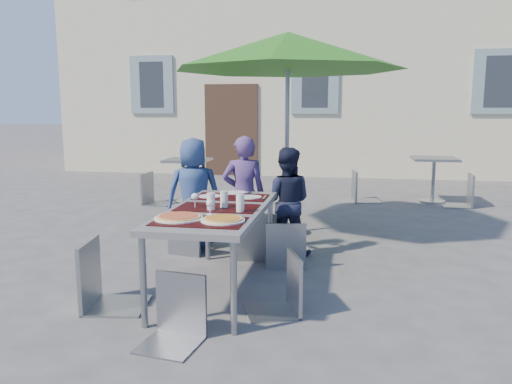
% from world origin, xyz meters
% --- Properties ---
extents(ground, '(90.00, 90.00, 0.00)m').
position_xyz_m(ground, '(0.00, 0.00, 0.00)').
color(ground, '#454548').
rests_on(ground, ground).
extents(building, '(13.60, 8.20, 11.10)m').
position_xyz_m(building, '(-0.00, 11.50, 4.85)').
color(building, beige).
rests_on(building, ground).
extents(dining_table, '(0.80, 1.85, 0.76)m').
position_xyz_m(dining_table, '(-0.35, -0.24, 0.70)').
color(dining_table, '#46464B').
rests_on(dining_table, ground).
extents(pizza_near_left, '(0.39, 0.39, 0.03)m').
position_xyz_m(pizza_near_left, '(-0.53, -0.74, 0.77)').
color(pizza_near_left, white).
rests_on(pizza_near_left, dining_table).
extents(pizza_near_right, '(0.34, 0.34, 0.03)m').
position_xyz_m(pizza_near_right, '(-0.17, -0.76, 0.77)').
color(pizza_near_right, white).
rests_on(pizza_near_right, dining_table).
extents(glassware, '(0.50, 0.38, 0.15)m').
position_xyz_m(glassware, '(-0.29, -0.34, 0.83)').
color(glassware, silver).
rests_on(glassware, dining_table).
extents(place_settings, '(0.66, 0.47, 0.01)m').
position_xyz_m(place_settings, '(-0.35, 0.37, 0.76)').
color(place_settings, white).
rests_on(place_settings, dining_table).
extents(child_0, '(0.72, 0.58, 1.29)m').
position_xyz_m(child_0, '(-0.97, 1.08, 0.64)').
color(child_0, navy).
rests_on(child_0, ground).
extents(child_1, '(0.54, 0.42, 1.32)m').
position_xyz_m(child_1, '(-0.35, 0.96, 0.66)').
color(child_1, '#4E3772').
rests_on(child_1, ground).
extents(child_2, '(0.59, 0.34, 1.20)m').
position_xyz_m(child_2, '(0.12, 0.97, 0.60)').
color(child_2, '#171B32').
rests_on(child_2, ground).
extents(chair_0, '(0.46, 0.46, 0.88)m').
position_xyz_m(chair_0, '(-0.96, 0.80, 0.51)').
color(chair_0, gray).
rests_on(chair_0, ground).
extents(chair_1, '(0.48, 0.49, 0.99)m').
position_xyz_m(chair_1, '(-0.17, 0.75, 0.58)').
color(chair_1, gray).
rests_on(chair_1, ground).
extents(chair_2, '(0.46, 0.47, 0.91)m').
position_xyz_m(chair_2, '(0.17, 0.51, 0.53)').
color(chair_2, gray).
rests_on(chair_2, ground).
extents(chair_3, '(0.54, 0.53, 1.05)m').
position_xyz_m(chair_3, '(-1.17, -0.79, 0.62)').
color(chair_3, gray).
rests_on(chair_3, ground).
extents(chair_4, '(0.52, 0.51, 0.90)m').
position_xyz_m(chair_4, '(0.29, -0.63, 0.52)').
color(chair_4, '#90959B').
rests_on(chair_4, ground).
extents(chair_5, '(0.44, 0.45, 0.88)m').
position_xyz_m(chair_5, '(-0.39, -1.26, 0.51)').
color(chair_5, gray).
rests_on(chair_5, ground).
extents(patio_umbrella, '(2.91, 2.91, 2.55)m').
position_xyz_m(patio_umbrella, '(0.01, 1.94, 2.30)').
color(patio_umbrella, '#A7A9AF').
rests_on(patio_umbrella, ground).
extents(cafe_table_0, '(0.71, 0.71, 0.76)m').
position_xyz_m(cafe_table_0, '(-1.91, 3.76, 0.53)').
color(cafe_table_0, '#A7A9AF').
rests_on(cafe_table_0, ground).
extents(bg_chair_l_0, '(0.48, 0.48, 1.02)m').
position_xyz_m(bg_chair_l_0, '(-2.48, 3.56, 0.60)').
color(bg_chair_l_0, gray).
rests_on(bg_chair_l_0, ground).
extents(bg_chair_r_0, '(0.60, 0.59, 1.04)m').
position_xyz_m(bg_chair_r_0, '(-1.06, 3.77, 0.62)').
color(bg_chair_r_0, gray).
rests_on(bg_chair_r_0, ground).
extents(cafe_table_1, '(0.74, 0.74, 0.79)m').
position_xyz_m(cafe_table_1, '(2.25, 4.52, 0.55)').
color(cafe_table_1, '#A7A9AF').
rests_on(cafe_table_1, ground).
extents(bg_chair_l_1, '(0.52, 0.52, 1.03)m').
position_xyz_m(bg_chair_l_1, '(1.03, 4.46, 0.61)').
color(bg_chair_l_1, '#91969C').
rests_on(bg_chair_l_1, ground).
extents(bg_chair_r_1, '(0.48, 0.47, 1.03)m').
position_xyz_m(bg_chair_r_1, '(2.70, 4.27, 0.61)').
color(bg_chair_r_1, gray).
rests_on(bg_chair_r_1, ground).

